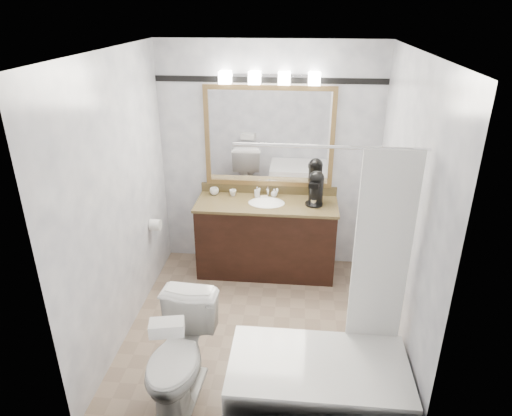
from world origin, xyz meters
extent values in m
cube|color=gray|center=(0.00, 0.00, -0.01)|extent=(2.40, 2.60, 0.01)
cube|color=white|center=(0.00, 0.00, 2.50)|extent=(2.40, 2.60, 0.01)
cube|color=white|center=(0.00, 1.30, 1.25)|extent=(2.40, 0.01, 2.50)
cube|color=white|center=(0.00, -1.30, 1.25)|extent=(2.40, 0.01, 2.50)
cube|color=white|center=(-1.20, 0.00, 1.25)|extent=(0.01, 2.60, 2.50)
cube|color=white|center=(1.20, 0.00, 1.25)|extent=(0.01, 2.60, 2.50)
cube|color=black|center=(0.00, 1.01, 0.41)|extent=(1.50, 0.55, 0.82)
cube|color=olive|center=(0.00, 1.01, 0.83)|extent=(1.53, 0.58, 0.03)
cube|color=olive|center=(0.00, 1.29, 0.90)|extent=(1.53, 0.03, 0.10)
ellipsoid|color=white|center=(0.00, 1.01, 0.82)|extent=(0.44, 0.34, 0.14)
cube|color=olive|center=(0.00, 1.28, 2.02)|extent=(1.40, 0.04, 0.05)
cube|color=olive|center=(0.00, 1.28, 0.97)|extent=(1.40, 0.04, 0.05)
cube|color=olive|center=(-0.68, 1.28, 1.50)|extent=(0.05, 0.04, 1.00)
cube|color=olive|center=(0.68, 1.28, 1.50)|extent=(0.05, 0.04, 1.00)
cube|color=white|center=(0.00, 1.29, 1.50)|extent=(1.30, 0.01, 1.00)
cube|color=silver|center=(0.00, 1.27, 2.15)|extent=(0.90, 0.05, 0.03)
cube|color=white|center=(-0.45, 1.22, 2.13)|extent=(0.12, 0.12, 0.12)
cube|color=white|center=(-0.15, 1.22, 2.13)|extent=(0.12, 0.12, 0.12)
cube|color=white|center=(0.15, 1.22, 2.13)|extent=(0.12, 0.12, 0.12)
cube|color=white|center=(0.45, 1.22, 2.13)|extent=(0.12, 0.12, 0.12)
cube|color=black|center=(0.00, 1.29, 2.10)|extent=(2.40, 0.01, 0.06)
cube|color=white|center=(0.53, -0.92, 0.23)|extent=(1.30, 0.72, 0.45)
cylinder|color=silver|center=(0.53, -0.54, 1.95)|extent=(1.30, 0.02, 0.02)
cube|color=white|center=(0.95, -0.55, 1.18)|extent=(0.40, 0.04, 1.55)
cylinder|color=white|center=(-1.14, 0.66, 0.70)|extent=(0.11, 0.12, 0.12)
imported|color=white|center=(-0.50, -0.91, 0.40)|extent=(0.50, 0.82, 0.80)
cube|color=white|center=(-0.50, -1.12, 0.85)|extent=(0.25, 0.17, 0.09)
cylinder|color=black|center=(0.51, 1.01, 0.86)|extent=(0.19, 0.19, 0.02)
cylinder|color=black|center=(0.52, 1.07, 1.00)|extent=(0.16, 0.16, 0.27)
sphere|color=black|center=(0.52, 1.07, 1.13)|extent=(0.16, 0.16, 0.16)
cube|color=black|center=(0.50, 0.99, 1.08)|extent=(0.13, 0.13, 0.05)
cylinder|color=silver|center=(0.50, 0.99, 0.89)|extent=(0.06, 0.06, 0.06)
imported|color=white|center=(-0.60, 1.19, 0.89)|extent=(0.12, 0.12, 0.08)
imported|color=white|center=(-0.39, 1.17, 0.88)|extent=(0.10, 0.10, 0.07)
imported|color=white|center=(-0.12, 1.17, 0.91)|extent=(0.06, 0.07, 0.11)
imported|color=white|center=(0.07, 1.20, 0.89)|extent=(0.08, 0.08, 0.09)
cube|color=beige|center=(-0.04, 1.13, 0.86)|extent=(0.09, 0.08, 0.03)
camera|label=1|loc=(0.33, -3.49, 2.82)|focal=32.00mm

